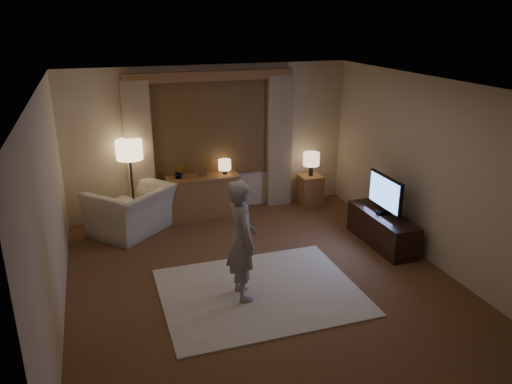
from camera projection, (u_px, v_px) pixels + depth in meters
name	position (u px, v px, depth m)	size (l,w,h in m)	color
room	(250.00, 176.00, 6.72)	(5.04, 5.54, 2.64)	brown
rug	(260.00, 292.00, 6.44)	(2.50, 2.00, 0.02)	#EDE3C7
sideboard	(203.00, 197.00, 8.77)	(1.20, 0.40, 0.70)	brown
picture_frame	(202.00, 173.00, 8.62)	(0.16, 0.02, 0.20)	brown
plant	(179.00, 172.00, 8.48)	(0.17, 0.13, 0.30)	#999999
table_lamp_sideboard	(225.00, 165.00, 8.70)	(0.22, 0.22, 0.30)	black
floor_lamp	(130.00, 154.00, 8.11)	(0.43, 0.43, 1.47)	black
armchair	(131.00, 210.00, 8.09)	(1.19, 1.04, 0.77)	beige
side_table	(310.00, 190.00, 9.35)	(0.40, 0.40, 0.56)	brown
table_lamp_side	(311.00, 160.00, 9.15)	(0.30, 0.30, 0.44)	black
tv_stand	(382.00, 229.00, 7.73)	(0.45, 1.40, 0.50)	black
tv	(385.00, 193.00, 7.53)	(0.21, 0.84, 0.61)	black
person	(242.00, 240.00, 6.08)	(0.56, 0.37, 1.55)	gray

